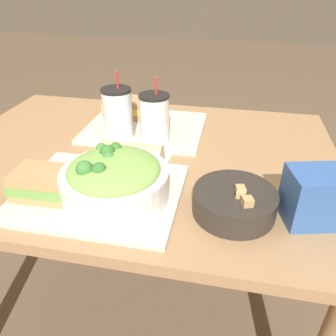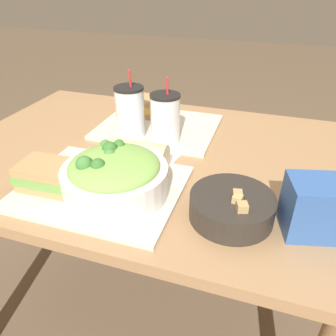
# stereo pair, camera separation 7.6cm
# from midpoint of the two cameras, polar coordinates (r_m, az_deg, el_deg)

# --- Properties ---
(ground_plane) EXTENTS (12.00, 12.00, 0.00)m
(ground_plane) POSITION_cam_midpoint_polar(r_m,az_deg,el_deg) (1.48, -5.39, -22.82)
(ground_plane) COLOR brown
(dining_table) EXTENTS (1.18, 0.83, 0.73)m
(dining_table) POSITION_cam_midpoint_polar(r_m,az_deg,el_deg) (1.05, -7.06, -2.51)
(dining_table) COLOR #A37A51
(dining_table) RESTS_ON ground_plane
(tray_near) EXTENTS (0.39, 0.32, 0.01)m
(tray_near) POSITION_cam_midpoint_polar(r_m,az_deg,el_deg) (0.82, -14.38, -4.17)
(tray_near) COLOR beige
(tray_near) RESTS_ON dining_table
(tray_far) EXTENTS (0.39, 0.32, 0.01)m
(tray_far) POSITION_cam_midpoint_polar(r_m,az_deg,el_deg) (1.14, -5.92, 6.99)
(tray_far) COLOR beige
(tray_far) RESTS_ON dining_table
(salad_bowl) EXTENTS (0.25, 0.25, 0.12)m
(salad_bowl) POSITION_cam_midpoint_polar(r_m,az_deg,el_deg) (0.76, -12.13, -1.87)
(salad_bowl) COLOR white
(salad_bowl) RESTS_ON tray_near
(soup_bowl) EXTENTS (0.18, 0.18, 0.08)m
(soup_bowl) POSITION_cam_midpoint_polar(r_m,az_deg,el_deg) (0.74, 8.64, -5.88)
(soup_bowl) COLOR #2D2823
(soup_bowl) RESTS_ON dining_table
(sandwich_near) EXTENTS (0.16, 0.10, 0.06)m
(sandwich_near) POSITION_cam_midpoint_polar(r_m,az_deg,el_deg) (0.83, -22.95, -2.58)
(sandwich_near) COLOR tan
(sandwich_near) RESTS_ON tray_near
(baguette_near) EXTENTS (0.16, 0.08, 0.07)m
(baguette_near) POSITION_cam_midpoint_polar(r_m,az_deg,el_deg) (0.87, -8.65, 1.99)
(baguette_near) COLOR #DBBC84
(baguette_near) RESTS_ON tray_near
(sandwich_far) EXTENTS (0.17, 0.12, 0.06)m
(sandwich_far) POSITION_cam_midpoint_polar(r_m,az_deg,el_deg) (1.22, -8.99, 10.47)
(sandwich_far) COLOR tan
(sandwich_far) RESTS_ON tray_far
(drink_cup_dark) EXTENTS (0.09, 0.09, 0.21)m
(drink_cup_dark) POSITION_cam_midpoint_polar(r_m,az_deg,el_deg) (1.04, -10.81, 9.00)
(drink_cup_dark) COLOR silver
(drink_cup_dark) RESTS_ON tray_far
(drink_cup_red) EXTENTS (0.09, 0.09, 0.20)m
(drink_cup_red) POSITION_cam_midpoint_polar(r_m,az_deg,el_deg) (1.00, -4.56, 8.38)
(drink_cup_red) COLOR silver
(drink_cup_red) RESTS_ON tray_far
(chip_bag) EXTENTS (0.16, 0.13, 0.12)m
(chip_bag) POSITION_cam_midpoint_polar(r_m,az_deg,el_deg) (0.75, 22.55, -4.76)
(chip_bag) COLOR #335BA3
(chip_bag) RESTS_ON dining_table
(napkin_folded) EXTENTS (0.18, 0.14, 0.00)m
(napkin_folded) POSITION_cam_midpoint_polar(r_m,az_deg,el_deg) (0.96, -7.03, 1.84)
(napkin_folded) COLOR white
(napkin_folded) RESTS_ON dining_table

